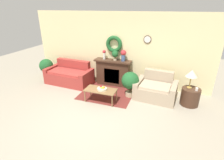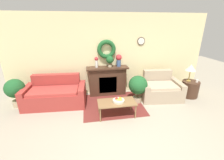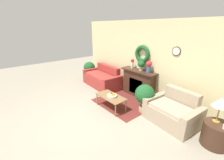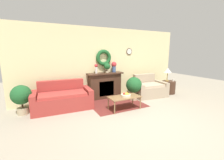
# 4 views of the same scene
# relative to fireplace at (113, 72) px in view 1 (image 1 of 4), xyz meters

# --- Properties ---
(ground_plane) EXTENTS (16.00, 16.00, 0.00)m
(ground_plane) POSITION_rel_fireplace_xyz_m (0.12, -2.59, -0.51)
(ground_plane) COLOR #9E937F
(floor_rug) EXTENTS (1.80, 1.61, 0.01)m
(floor_rug) POSITION_rel_fireplace_xyz_m (0.06, -0.77, -0.50)
(floor_rug) COLOR maroon
(floor_rug) RESTS_ON ground_plane
(wall_back) EXTENTS (6.80, 0.20, 2.70)m
(wall_back) POSITION_rel_fireplace_xyz_m (0.12, 0.20, 0.85)
(wall_back) COLOR beige
(wall_back) RESTS_ON ground_plane
(fireplace) EXTENTS (1.39, 0.41, 1.00)m
(fireplace) POSITION_rel_fireplace_xyz_m (0.00, 0.00, 0.00)
(fireplace) COLOR #42281C
(fireplace) RESTS_ON ground_plane
(couch_left) EXTENTS (1.84, 1.00, 0.87)m
(couch_left) POSITION_rel_fireplace_xyz_m (-1.67, -0.43, -0.19)
(couch_left) COLOR #9E332D
(couch_left) RESTS_ON ground_plane
(loveseat_right) EXTENTS (1.39, 1.07, 0.87)m
(loveseat_right) POSITION_rel_fireplace_xyz_m (1.70, -0.54, -0.20)
(loveseat_right) COLOR tan
(loveseat_right) RESTS_ON ground_plane
(coffee_table) EXTENTS (1.00, 0.51, 0.42)m
(coffee_table) POSITION_rel_fireplace_xyz_m (0.06, -1.37, -0.13)
(coffee_table) COLOR olive
(coffee_table) RESTS_ON ground_plane
(fruit_bowl) EXTENTS (0.31, 0.31, 0.12)m
(fruit_bowl) POSITION_rel_fireplace_xyz_m (0.11, -1.37, -0.05)
(fruit_bowl) COLOR beige
(fruit_bowl) RESTS_ON coffee_table
(side_table_by_loveseat) EXTENTS (0.56, 0.56, 0.54)m
(side_table_by_loveseat) POSITION_rel_fireplace_xyz_m (2.75, -0.65, -0.23)
(side_table_by_loveseat) COLOR #42281C
(side_table_by_loveseat) RESTS_ON ground_plane
(table_lamp) EXTENTS (0.34, 0.34, 0.57)m
(table_lamp) POSITION_rel_fireplace_xyz_m (2.69, -0.59, 0.50)
(table_lamp) COLOR #B28E42
(table_lamp) RESTS_ON side_table_by_loveseat
(mug) EXTENTS (0.08, 0.08, 0.10)m
(mug) POSITION_rel_fireplace_xyz_m (2.88, -0.74, 0.09)
(mug) COLOR silver
(mug) RESTS_ON side_table_by_loveseat
(vase_on_mantel_left) EXTENTS (0.13, 0.13, 0.35)m
(vase_on_mantel_left) POSITION_rel_fireplace_xyz_m (-0.35, 0.01, 0.70)
(vase_on_mantel_left) COLOR silver
(vase_on_mantel_left) RESTS_ON fireplace
(vase_on_mantel_right) EXTENTS (0.20, 0.20, 0.41)m
(vase_on_mantel_right) POSITION_rel_fireplace_xyz_m (0.39, 0.01, 0.73)
(vase_on_mantel_right) COLOR #3D5684
(vase_on_mantel_right) RESTS_ON fireplace
(potted_plant_on_mantel) EXTENTS (0.25, 0.25, 0.37)m
(potted_plant_on_mantel) POSITION_rel_fireplace_xyz_m (0.09, -0.01, 0.73)
(potted_plant_on_mantel) COLOR tan
(potted_plant_on_mantel) RESTS_ON fireplace
(potted_plant_floor_by_couch) EXTENTS (0.56, 0.56, 0.86)m
(potted_plant_floor_by_couch) POSITION_rel_fireplace_xyz_m (-2.79, -0.38, 0.03)
(potted_plant_floor_by_couch) COLOR tan
(potted_plant_floor_by_couch) RESTS_ON ground_plane
(potted_plant_floor_by_loveseat) EXTENTS (0.59, 0.59, 0.87)m
(potted_plant_floor_by_loveseat) POSITION_rel_fireplace_xyz_m (0.86, -0.72, 0.04)
(potted_plant_floor_by_loveseat) COLOR tan
(potted_plant_floor_by_loveseat) RESTS_ON ground_plane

